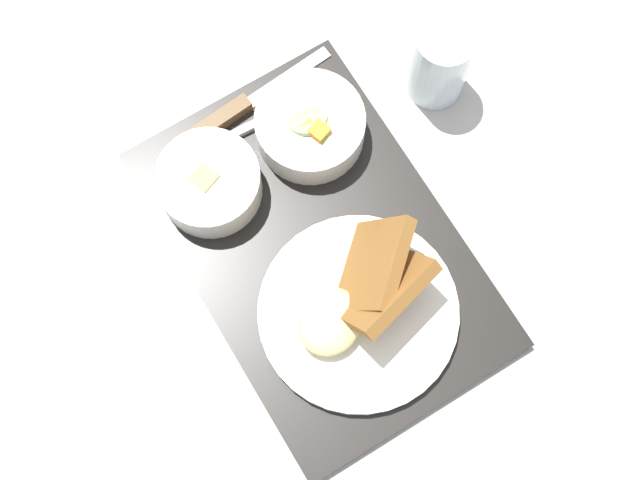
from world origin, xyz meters
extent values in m
plane|color=#ADA89E|center=(0.00, 0.00, 0.00)|extent=(4.00, 4.00, 0.00)
cube|color=black|center=(0.00, 0.00, 0.01)|extent=(0.46, 0.33, 0.01)
cylinder|color=silver|center=(-0.11, 0.07, 0.04)|extent=(0.12, 0.12, 0.05)
torus|color=silver|center=(-0.11, 0.07, 0.06)|extent=(0.12, 0.12, 0.01)
cylinder|color=#8EBC6B|center=(-0.11, 0.07, 0.06)|extent=(0.04, 0.04, 0.02)
cylinder|color=#8EBC6B|center=(-0.13, 0.08, 0.05)|extent=(0.05, 0.05, 0.01)
cylinder|color=#8EBC6B|center=(-0.09, 0.06, 0.06)|extent=(0.05, 0.05, 0.01)
cylinder|color=#8EBC6B|center=(-0.11, 0.08, 0.05)|extent=(0.04, 0.04, 0.01)
cylinder|color=#8EBC6B|center=(-0.12, 0.07, 0.06)|extent=(0.06, 0.06, 0.02)
cube|color=orange|center=(-0.09, 0.07, 0.06)|extent=(0.02, 0.02, 0.01)
cube|color=orange|center=(-0.10, 0.07, 0.06)|extent=(0.02, 0.02, 0.01)
cylinder|color=silver|center=(-0.13, -0.05, 0.04)|extent=(0.11, 0.11, 0.05)
torus|color=silver|center=(-0.13, -0.05, 0.06)|extent=(0.12, 0.12, 0.01)
cylinder|color=#C67F3D|center=(-0.13, -0.05, 0.04)|extent=(0.10, 0.10, 0.03)
cube|color=#E5A356|center=(-0.12, -0.03, 0.05)|extent=(0.02, 0.02, 0.01)
cube|color=#E5A356|center=(-0.13, -0.06, 0.05)|extent=(0.03, 0.03, 0.02)
cylinder|color=silver|center=(0.08, -0.01, 0.02)|extent=(0.22, 0.22, 0.01)
ellipsoid|color=#E5CC7F|center=(0.08, -0.05, 0.04)|extent=(0.09, 0.10, 0.03)
cube|color=brown|center=(0.08, 0.01, 0.06)|extent=(0.08, 0.11, 0.09)
cube|color=brown|center=(0.06, 0.02, 0.06)|extent=(0.12, 0.12, 0.09)
cube|color=silver|center=(-0.18, 0.10, 0.02)|extent=(0.02, 0.11, 0.00)
cube|color=#51381E|center=(-0.19, 0.00, 0.02)|extent=(0.02, 0.09, 0.02)
ellipsoid|color=silver|center=(-0.15, 0.07, 0.02)|extent=(0.04, 0.06, 0.01)
cube|color=silver|center=(-0.17, 0.00, 0.02)|extent=(0.03, 0.10, 0.01)
cylinder|color=silver|center=(-0.08, 0.23, 0.06)|extent=(0.07, 0.07, 0.11)
cylinder|color=silver|center=(-0.08, 0.23, 0.04)|extent=(0.06, 0.06, 0.07)
camera|label=1|loc=(0.20, -0.16, 0.97)|focal=50.00mm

